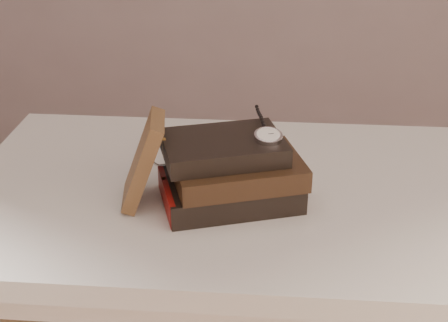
{
  "coord_description": "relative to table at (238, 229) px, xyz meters",
  "views": [
    {
      "loc": [
        0.05,
        -0.63,
        1.31
      ],
      "look_at": [
        -0.02,
        0.3,
        0.82
      ],
      "focal_mm": 50.16,
      "sensor_mm": 36.0,
      "label": 1
    }
  ],
  "objects": [
    {
      "name": "journal",
      "position": [
        -0.16,
        -0.06,
        0.17
      ],
      "size": [
        0.09,
        0.11,
        0.16
      ],
      "primitive_type": "cube",
      "rotation": [
        0.0,
        0.36,
        0.16
      ],
      "color": "#442C1A",
      "rests_on": "table"
    },
    {
      "name": "table",
      "position": [
        0.0,
        0.0,
        0.0
      ],
      "size": [
        1.0,
        0.6,
        0.75
      ],
      "color": "beige",
      "rests_on": "ground"
    },
    {
      "name": "pocket_watch",
      "position": [
        0.05,
        -0.03,
        0.21
      ],
      "size": [
        0.06,
        0.15,
        0.02
      ],
      "color": "silver",
      "rests_on": "book_stack"
    },
    {
      "name": "eyeglasses",
      "position": [
        -0.11,
        0.0,
        0.16
      ],
      "size": [
        0.12,
        0.13,
        0.05
      ],
      "color": "silver",
      "rests_on": "book_stack"
    },
    {
      "name": "book_stack",
      "position": [
        -0.01,
        -0.05,
        0.15
      ],
      "size": [
        0.27,
        0.22,
        0.11
      ],
      "color": "black",
      "rests_on": "table"
    }
  ]
}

